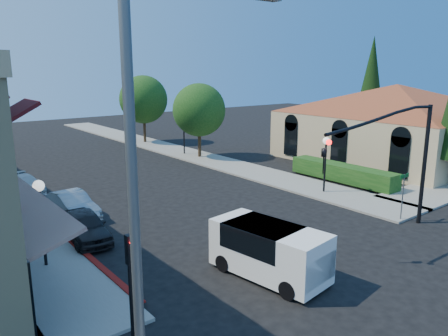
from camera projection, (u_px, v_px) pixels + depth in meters
ground at (347, 279)px, 16.30m from camera, size 120.00×120.00×0.00m
sidewalk_right at (170, 149)px, 42.23m from camera, size 3.50×50.00×0.12m
curb_red_strip at (86, 257)px, 18.25m from camera, size 0.25×10.00×0.06m
mission_building at (395, 115)px, 37.55m from camera, size 30.12×30.12×6.40m
hedge at (342, 182)px, 30.25m from camera, size 1.40×8.00×1.10m
conifer_far at (371, 81)px, 45.56m from camera, size 3.20×3.20×11.00m
street_tree_a at (199, 110)px, 37.51m from camera, size 4.56×4.56×6.48m
street_tree_b at (143, 100)px, 45.08m from camera, size 4.94×4.94×7.02m
signal_mast_arm at (403, 149)px, 20.07m from camera, size 8.01×0.39×6.00m
secondary_signal at (131, 268)px, 12.02m from camera, size 0.28×0.42×3.32m
cobra_streetlight at (151, 203)px, 8.07m from camera, size 3.60×0.25×9.31m
street_name_sign at (403, 189)px, 22.13m from camera, size 0.80×0.06×2.50m
lamppost_left_near at (40, 201)px, 16.67m from camera, size 0.44×0.44×3.57m
lamppost_right_near at (326, 151)px, 26.94m from camera, size 0.44×0.44×3.57m
lamppost_right_far at (184, 125)px, 39.18m from camera, size 0.44×0.44×3.57m
white_van at (270, 248)px, 16.26m from camera, size 2.53×4.70×1.99m
parked_car_a at (85, 226)px, 19.87m from camera, size 1.99×4.15×1.37m
parked_car_b at (72, 205)px, 22.92m from camera, size 1.71×4.22×1.36m
parked_car_c at (26, 184)px, 27.76m from camera, size 1.82×3.73×1.05m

